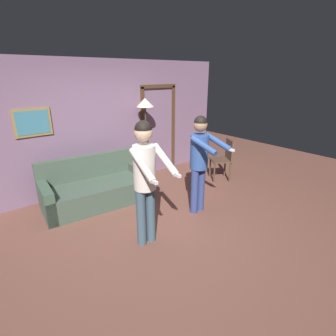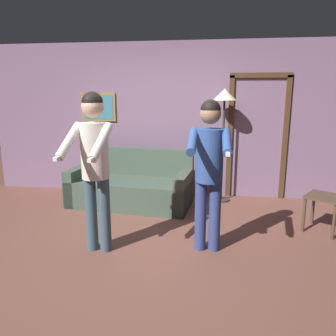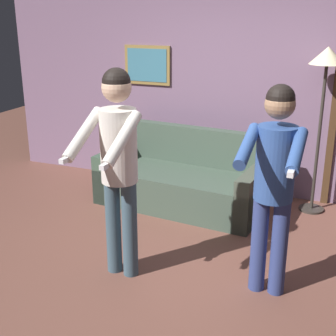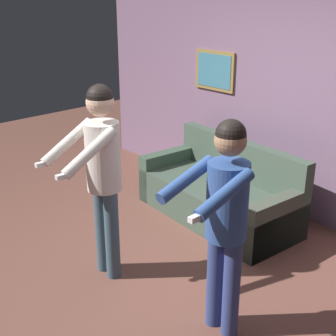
# 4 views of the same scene
# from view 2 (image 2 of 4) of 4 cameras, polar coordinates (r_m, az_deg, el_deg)

# --- Properties ---
(ground_plane) EXTENTS (12.00, 12.00, 0.00)m
(ground_plane) POSITION_cam_2_polar(r_m,az_deg,el_deg) (4.04, -4.49, -12.93)
(ground_plane) COLOR brown
(back_wall_assembly) EXTENTS (6.40, 0.10, 2.60)m
(back_wall_assembly) POSITION_cam_2_polar(r_m,az_deg,el_deg) (5.72, 0.03, 8.31)
(back_wall_assembly) COLOR slate
(back_wall_assembly) RESTS_ON ground_plane
(couch) EXTENTS (1.97, 1.03, 0.87)m
(couch) POSITION_cam_2_polar(r_m,az_deg,el_deg) (5.30, -6.41, -3.39)
(couch) COLOR #405144
(couch) RESTS_ON ground_plane
(torchiere_lamp) EXTENTS (0.37, 0.37, 1.83)m
(torchiere_lamp) POSITION_cam_2_polar(r_m,az_deg,el_deg) (5.32, 9.78, 10.62)
(torchiere_lamp) COLOR #332D28
(torchiere_lamp) RESTS_ON ground_plane
(person_standing_left) EXTENTS (0.45, 0.69, 1.78)m
(person_standing_left) POSITION_cam_2_polar(r_m,az_deg,el_deg) (3.60, -12.70, 1.81)
(person_standing_left) COLOR #3B5362
(person_standing_left) RESTS_ON ground_plane
(person_standing_right) EXTENTS (0.44, 0.71, 1.69)m
(person_standing_right) POSITION_cam_2_polar(r_m,az_deg,el_deg) (3.56, 7.18, 0.97)
(person_standing_right) COLOR navy
(person_standing_right) RESTS_ON ground_plane
(dining_chair_distant) EXTENTS (0.58, 0.58, 0.93)m
(dining_chair_distant) POSITION_cam_2_polar(r_m,az_deg,el_deg) (4.61, 26.75, -3.98)
(dining_chair_distant) COLOR #4C3828
(dining_chair_distant) RESTS_ON ground_plane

